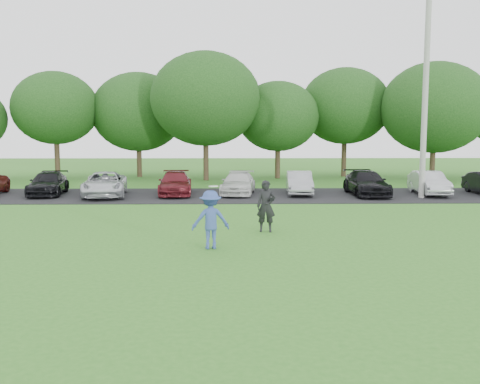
# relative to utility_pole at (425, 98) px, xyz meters

# --- Properties ---
(ground) EXTENTS (100.00, 100.00, 0.00)m
(ground) POSITION_rel_utility_pole_xyz_m (-9.28, -11.80, -4.99)
(ground) COLOR #307220
(ground) RESTS_ON ground
(parking_lot) EXTENTS (32.00, 6.50, 0.03)m
(parking_lot) POSITION_rel_utility_pole_xyz_m (-9.28, 1.20, -4.98)
(parking_lot) COLOR black
(parking_lot) RESTS_ON ground
(utility_pole) EXTENTS (0.28, 0.28, 9.98)m
(utility_pole) POSITION_rel_utility_pole_xyz_m (0.00, 0.00, 0.00)
(utility_pole) COLOR #A5A49F
(utility_pole) RESTS_ON ground
(frisbee_player) EXTENTS (1.18, 0.80, 1.83)m
(frisbee_player) POSITION_rel_utility_pole_xyz_m (-10.18, -11.28, -4.14)
(frisbee_player) COLOR #354D95
(frisbee_player) RESTS_ON ground
(camera_bystander) EXTENTS (0.68, 0.48, 1.74)m
(camera_bystander) POSITION_rel_utility_pole_xyz_m (-8.41, -8.76, -4.12)
(camera_bystander) COLOR black
(camera_bystander) RESTS_ON ground
(parked_cars) EXTENTS (28.43, 5.22, 1.25)m
(parked_cars) POSITION_rel_utility_pole_xyz_m (-10.87, 1.24, -4.36)
(parked_cars) COLOR #511411
(parked_cars) RESTS_ON parking_lot
(tree_row) EXTENTS (42.39, 9.85, 8.64)m
(tree_row) POSITION_rel_utility_pole_xyz_m (-7.77, 10.96, -0.08)
(tree_row) COLOR #38281C
(tree_row) RESTS_ON ground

